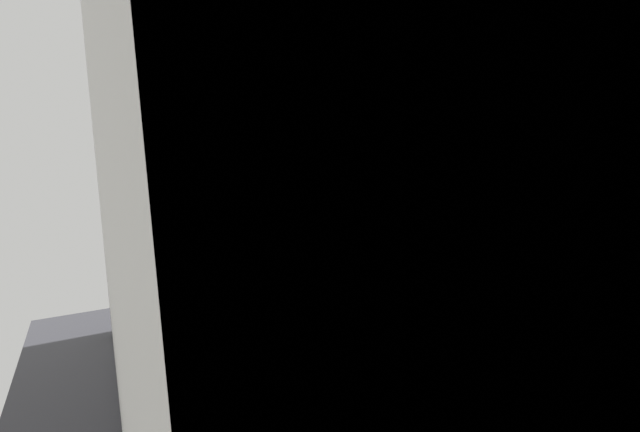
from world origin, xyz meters
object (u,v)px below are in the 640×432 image
(shower_tray, at_px, (566,241))
(soap_dispenser, at_px, (328,213))
(vanity_sink_left, at_px, (196,286))
(toilet, at_px, (398,258))
(toothbrush_cup, at_px, (150,231))
(vanity_sink_right, at_px, (308,269))

(shower_tray, bearing_deg, soap_dispenser, 168.24)
(soap_dispenser, relative_size, shower_tray, 0.09)
(vanity_sink_left, relative_size, soap_dispenser, 4.67)
(toilet, relative_size, shower_tray, 0.51)
(vanity_sink_left, distance_m, shower_tray, 3.91)
(vanity_sink_left, distance_m, toothbrush_cup, 0.54)
(toilet, relative_size, soap_dispenser, 6.00)
(vanity_sink_right, height_order, shower_tray, shower_tray)
(vanity_sink_right, xyz_separation_m, toilet, (0.97, 0.01, -0.04))
(shower_tray, bearing_deg, vanity_sink_left, 174.54)
(soap_dispenser, distance_m, shower_tray, 2.74)
(toothbrush_cup, distance_m, shower_tray, 4.23)
(toilet, bearing_deg, shower_tray, -10.92)
(vanity_sink_left, height_order, toilet, toilet)
(toothbrush_cup, relative_size, soap_dispenser, 1.25)
(soap_dispenser, bearing_deg, shower_tray, -11.76)
(vanity_sink_right, xyz_separation_m, shower_tray, (2.94, -0.37, -0.01))
(toilet, bearing_deg, vanity_sink_left, -179.75)
(vanity_sink_right, distance_m, toilet, 0.97)
(vanity_sink_left, distance_m, toilet, 1.92)
(vanity_sink_right, height_order, toilet, toilet)
(vanity_sink_left, xyz_separation_m, soap_dispenser, (1.25, 0.18, 0.44))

